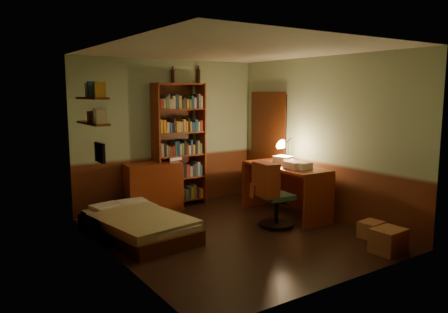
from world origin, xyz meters
TOP-DOWN VIEW (x-y plane):
  - floor at (0.00, 0.00)m, footprint 3.50×4.00m
  - ceiling at (0.00, 0.00)m, footprint 3.50×4.00m
  - wall_back at (0.00, 2.01)m, footprint 3.50×0.02m
  - wall_left at (-1.76, 0.00)m, footprint 0.02×4.00m
  - wall_right at (1.76, 0.00)m, footprint 0.02×4.00m
  - wall_front at (0.00, -2.01)m, footprint 3.50×0.02m
  - doorway at (1.72, 1.30)m, footprint 0.06×0.90m
  - door_trim at (1.69, 1.30)m, footprint 0.02×0.98m
  - bed at (-1.19, 0.68)m, footprint 1.17×1.93m
  - dresser at (-0.45, 1.77)m, footprint 0.98×0.56m
  - mini_stereo at (0.01, 1.89)m, footprint 0.26×0.21m
  - bookshelf at (0.12, 1.85)m, footprint 0.96×0.35m
  - bottle_left at (0.07, 1.96)m, footprint 0.07×0.07m
  - bottle_right at (0.59, 1.96)m, footprint 0.08×0.08m
  - desk at (1.26, 0.31)m, footprint 0.71×1.59m
  - paper_stack at (1.34, 0.36)m, footprint 0.29×0.32m
  - desk_lamp at (1.56, 0.58)m, footprint 0.22×0.22m
  - office_chair at (0.73, -0.09)m, footprint 0.57×0.51m
  - red_jacket at (0.83, 0.10)m, footprint 0.24×0.43m
  - wall_shelf_lower at (-1.64, 1.10)m, footprint 0.20×0.90m
  - wall_shelf_upper at (-1.64, 1.10)m, footprint 0.20×0.90m
  - framed_picture at (-1.72, 0.60)m, footprint 0.04×0.32m
  - cardboard_box_a at (1.21, -1.72)m, footprint 0.43×0.35m
  - cardboard_box_b at (1.52, -1.22)m, footprint 0.35×0.29m

SIDE VIEW (x-z plane):
  - floor at x=0.00m, z-range -0.02..0.00m
  - cardboard_box_b at x=1.52m, z-range 0.00..0.23m
  - cardboard_box_a at x=1.21m, z-range 0.00..0.31m
  - bed at x=-1.19m, z-range 0.00..0.54m
  - dresser at x=-0.45m, z-range 0.00..0.84m
  - desk at x=1.26m, z-range 0.00..0.84m
  - office_chair at x=0.73m, z-range 0.00..1.04m
  - paper_stack at x=1.34m, z-range 0.84..0.95m
  - mini_stereo at x=0.01m, z-range 0.84..0.97m
  - doorway at x=1.72m, z-range 0.00..2.00m
  - door_trim at x=1.69m, z-range -0.04..2.04m
  - bookshelf at x=0.12m, z-range 0.00..2.19m
  - desk_lamp at x=1.56m, z-range 0.84..1.44m
  - framed_picture at x=-1.72m, z-range 1.12..1.38m
  - red_jacket at x=0.83m, z-range 1.04..1.54m
  - wall_back at x=0.00m, z-range 0.00..2.60m
  - wall_left at x=-1.76m, z-range 0.00..2.60m
  - wall_right at x=1.76m, z-range 0.00..2.60m
  - wall_front at x=0.00m, z-range 0.00..2.60m
  - wall_shelf_lower at x=-1.64m, z-range 1.59..1.61m
  - wall_shelf_upper at x=-1.64m, z-range 1.94..1.96m
  - bottle_left at x=0.07m, z-range 2.19..2.43m
  - bottle_right at x=0.59m, z-range 2.19..2.45m
  - ceiling at x=0.00m, z-range 2.60..2.62m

